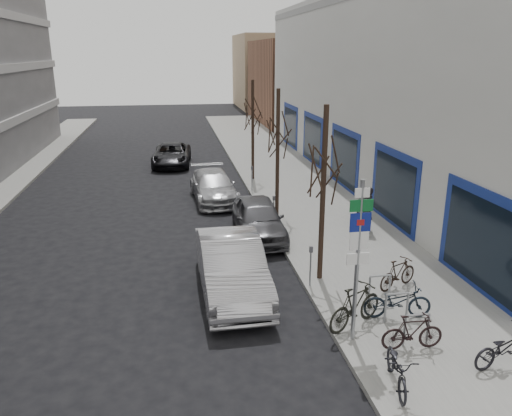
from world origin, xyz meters
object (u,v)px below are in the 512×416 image
object	(u,v)px
highway_sign_pole	(358,252)
bike_mid_curb	(398,299)
parked_car_front	(232,266)
lane_car	(172,155)
tree_near	(325,153)
bike_rack	(397,304)
tree_mid	(278,123)
meter_mid	(274,208)
parked_car_back	(214,186)
bike_far_curb	(505,345)
bike_near_left	(398,365)
meter_back	(252,176)
meter_front	(311,262)
pedestrian_far	(361,208)
pedestrian_near	(367,209)
tree_far	(253,107)
bike_near_right	(412,332)
bike_far_inner	(398,273)
bike_mid_inner	(355,306)

from	to	relation	value
highway_sign_pole	bike_mid_curb	bearing A→B (deg)	28.15
parked_car_front	lane_car	size ratio (longest dim) A/B	1.05
parked_car_front	tree_near	bearing A→B (deg)	4.35
tree_near	lane_car	bearing A→B (deg)	103.87
bike_mid_curb	bike_rack	bearing A→B (deg)	158.05
tree_mid	parked_car_front	distance (m)	8.00
meter_mid	parked_car_back	world-z (taller)	meter_mid
bike_far_curb	parked_car_back	xyz separation A→B (m)	(-5.24, 14.66, 0.03)
bike_near_left	parked_car_back	xyz separation A→B (m)	(-2.55, 14.97, 0.04)
meter_mid	meter_back	xyz separation A→B (m)	(0.00, 5.50, 0.00)
bike_rack	bike_far_curb	size ratio (longest dim) A/B	1.33
meter_front	parked_car_back	xyz separation A→B (m)	(-2.03, 10.07, -0.21)
bike_mid_curb	parked_car_back	bearing A→B (deg)	25.24
meter_back	tree_mid	bearing A→B (deg)	-83.58
meter_front	bike_near_left	xyz separation A→B (m)	(0.52, -4.90, -0.26)
tree_mid	pedestrian_far	bearing A→B (deg)	-39.42
bike_rack	meter_mid	distance (m)	8.07
bike_far_curb	pedestrian_near	xyz separation A→B (m)	(0.25, 8.93, 0.37)
tree_far	bike_near_left	world-z (taller)	tree_far
bike_near_right	bike_far_curb	size ratio (longest dim) A/B	0.89
tree_far	bike_far_inner	bearing A→B (deg)	-81.55
tree_near	parked_car_front	world-z (taller)	tree_near
bike_rack	meter_mid	xyz separation A→B (m)	(-1.65, 7.90, 0.26)
tree_far	meter_back	distance (m)	4.08
bike_mid_inner	parked_car_back	world-z (taller)	parked_car_back
tree_mid	meter_mid	distance (m)	3.55
tree_near	pedestrian_far	distance (m)	5.92
meter_back	bike_near_left	world-z (taller)	meter_back
bike_rack	bike_far_curb	bearing A→B (deg)	-54.45
bike_near_right	bike_near_left	bearing A→B (deg)	145.38
bike_far_curb	pedestrian_far	world-z (taller)	pedestrian_far
highway_sign_pole	pedestrian_near	xyz separation A→B (m)	(3.21, 7.35, -1.42)
tree_far	bike_far_inner	size ratio (longest dim) A/B	3.53
pedestrian_near	lane_car	bearing A→B (deg)	-96.10
tree_near	meter_back	distance (m)	10.98
highway_sign_pole	pedestrian_near	bearing A→B (deg)	66.38
bike_mid_curb	tree_mid	bearing A→B (deg)	16.20
meter_front	meter_back	bearing A→B (deg)	90.00
meter_front	pedestrian_far	bearing A→B (deg)	54.02
bike_near_right	bike_mid_inner	world-z (taller)	bike_mid_inner
bike_mid_curb	bike_far_inner	world-z (taller)	bike_mid_curb
bike_near_right	bike_mid_inner	xyz separation A→B (m)	(-0.97, 1.21, 0.12)
bike_rack	bike_near_right	bearing A→B (deg)	-98.15
tree_near	bike_mid_curb	size ratio (longest dim) A/B	3.05
bike_near_left	bike_mid_inner	size ratio (longest dim) A/B	0.87
meter_back	bike_far_curb	size ratio (longest dim) A/B	0.75
highway_sign_pole	tree_mid	world-z (taller)	tree_mid
meter_mid	lane_car	distance (m)	13.49
highway_sign_pole	tree_far	size ratio (longest dim) A/B	0.76
bike_rack	bike_far_curb	distance (m)	2.69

